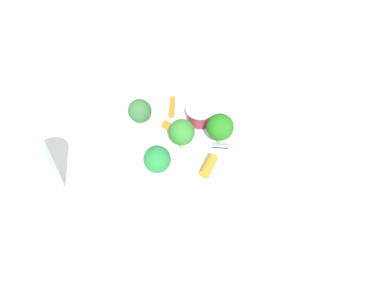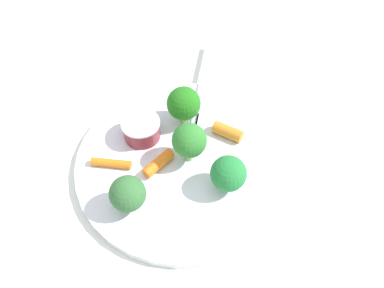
{
  "view_description": "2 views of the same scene",
  "coord_description": "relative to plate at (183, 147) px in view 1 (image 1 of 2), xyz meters",
  "views": [
    {
      "loc": [
        -0.07,
        0.4,
        0.46
      ],
      "look_at": [
        -0.02,
        0.01,
        0.03
      ],
      "focal_mm": 32.01,
      "sensor_mm": 36.0,
      "label": 1
    },
    {
      "loc": [
        0.29,
        0.08,
        0.42
      ],
      "look_at": [
        -0.02,
        0.01,
        0.02
      ],
      "focal_mm": 35.09,
      "sensor_mm": 36.0,
      "label": 2
    }
  ],
  "objects": [
    {
      "name": "carrot_stick_1",
      "position": [
        -0.05,
        0.05,
        0.01
      ],
      "size": [
        0.03,
        0.04,
        0.02
      ],
      "primitive_type": "cylinder",
      "rotation": [
        1.57,
        0.0,
        2.88
      ],
      "color": "orange",
      "rests_on": "plate"
    },
    {
      "name": "broccoli_floret_0",
      "position": [
        -0.0,
        0.01,
        0.04
      ],
      "size": [
        0.04,
        0.04,
        0.06
      ],
      "color": "#8DBB70",
      "rests_on": "plate"
    },
    {
      "name": "carrot_stick_0",
      "position": [
        0.04,
        -0.09,
        0.01
      ],
      "size": [
        0.02,
        0.05,
        0.01
      ],
      "primitive_type": "cylinder",
      "rotation": [
        1.57,
        0.0,
        3.26
      ],
      "color": "orange",
      "rests_on": "plate"
    },
    {
      "name": "drinking_glass",
      "position": [
        0.21,
        0.12,
        0.04
      ],
      "size": [
        0.06,
        0.06,
        0.1
      ],
      "primitive_type": "cylinder",
      "color": "silver",
      "rests_on": "ground_plane"
    },
    {
      "name": "broccoli_floret_2",
      "position": [
        0.03,
        0.06,
        0.04
      ],
      "size": [
        0.04,
        0.04,
        0.05
      ],
      "color": "#96B674",
      "rests_on": "plate"
    },
    {
      "name": "sauce_cup",
      "position": [
        -0.02,
        -0.07,
        0.02
      ],
      "size": [
        0.05,
        0.05,
        0.03
      ],
      "color": "maroon",
      "rests_on": "plate"
    },
    {
      "name": "broccoli_floret_1",
      "position": [
        0.09,
        -0.05,
        0.03
      ],
      "size": [
        0.04,
        0.04,
        0.05
      ],
      "color": "#97B770",
      "rests_on": "plate"
    },
    {
      "name": "fork",
      "position": [
        -0.15,
        -0.01,
        0.01
      ],
      "size": [
        0.2,
        0.03,
        0.0
      ],
      "color": "#ACACC8",
      "rests_on": "plate"
    },
    {
      "name": "plate",
      "position": [
        0.0,
        0.0,
        0.0
      ],
      "size": [
        0.29,
        0.29,
        0.01
      ],
      "primitive_type": "cylinder",
      "color": "white",
      "rests_on": "ground_plane"
    },
    {
      "name": "ground_plane",
      "position": [
        0.0,
        0.0,
        -0.01
      ],
      "size": [
        2.4,
        2.4,
        0.0
      ],
      "primitive_type": "plane",
      "color": "white"
    },
    {
      "name": "broccoli_floret_3",
      "position": [
        -0.06,
        -0.02,
        0.04
      ],
      "size": [
        0.05,
        0.05,
        0.06
      ],
      "color": "#96BE66",
      "rests_on": "plate"
    },
    {
      "name": "carrot_stick_2",
      "position": [
        0.02,
        -0.03,
        0.01
      ],
      "size": [
        0.05,
        0.03,
        0.01
      ],
      "primitive_type": "cylinder",
      "rotation": [
        1.57,
        0.0,
        4.23
      ],
      "color": "orange",
      "rests_on": "plate"
    }
  ]
}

